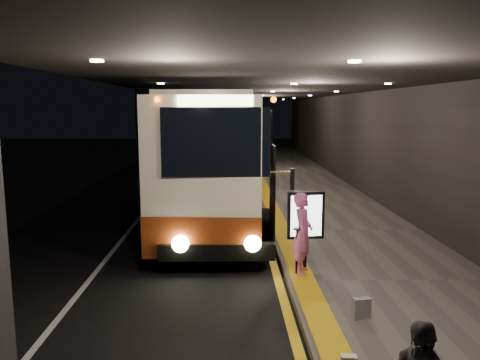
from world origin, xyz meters
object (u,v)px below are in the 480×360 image
object	(u,v)px
passenger_boarding	(303,233)
coach_main	(221,160)
coach_third	(225,127)
bag_polka	(361,308)
stanchion_post	(297,251)
coach_second	(227,137)
info_sign	(306,217)

from	to	relation	value
passenger_boarding	coach_main	bearing A→B (deg)	29.56
coach_third	bag_polka	size ratio (longest dim) A/B	35.40
bag_polka	stanchion_post	distance (m)	2.39
coach_third	stanchion_post	size ratio (longest dim) A/B	12.79
coach_second	info_sign	distance (m)	20.86
coach_main	info_sign	size ratio (longest dim) A/B	7.43
coach_main	passenger_boarding	bearing A→B (deg)	-70.77
coach_main	bag_polka	size ratio (longest dim) A/B	35.71
coach_main	stanchion_post	distance (m)	6.89
coach_main	coach_second	world-z (taller)	coach_main
info_sign	coach_second	bearing A→B (deg)	89.82
coach_second	passenger_boarding	bearing A→B (deg)	-84.41
coach_second	coach_third	xyz separation A→B (m)	(-0.22, 13.43, 0.09)
bag_polka	info_sign	xyz separation A→B (m)	(-0.55, 2.62, 1.00)
coach_third	passenger_boarding	xyz separation A→B (m)	(1.97, -34.52, -0.88)
coach_third	bag_polka	distance (m)	36.94
coach_third	passenger_boarding	distance (m)	34.59
info_sign	coach_third	bearing A→B (deg)	88.18
coach_second	coach_third	bearing A→B (deg)	91.79
coach_main	coach_second	distance (m)	14.62
coach_main	coach_second	xyz separation A→B (m)	(0.13, 14.62, -0.10)
stanchion_post	coach_second	bearing A→B (deg)	94.37
coach_third	info_sign	distance (m)	34.26
bag_polka	info_sign	world-z (taller)	info_sign
coach_third	passenger_boarding	size ratio (longest dim) A/B	7.20
coach_main	info_sign	distance (m)	6.50
stanchion_post	coach_main	bearing A→B (deg)	104.99
coach_second	bag_polka	world-z (taller)	coach_second
coach_second	bag_polka	distance (m)	23.56
passenger_boarding	info_sign	xyz separation A→B (m)	(0.12, 0.33, 0.28)
passenger_boarding	stanchion_post	bearing A→B (deg)	127.33
info_sign	stanchion_post	bearing A→B (deg)	-128.14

